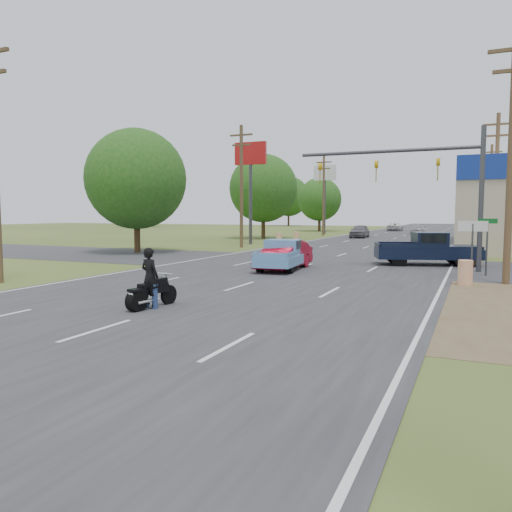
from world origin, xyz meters
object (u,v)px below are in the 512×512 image
at_px(red_convertible, 284,255).
at_px(motorcycle, 149,294).
at_px(navy_pickup, 430,249).
at_px(distant_car_silver, 418,229).
at_px(rider, 150,280).
at_px(distant_car_white, 395,227).
at_px(blue_pickup, 283,255).
at_px(distant_car_grey, 360,231).

xyz_separation_m(red_convertible, motorcycle, (-0.03, -11.29, -0.28)).
distance_m(motorcycle, navy_pickup, 17.82).
bearing_deg(distant_car_silver, rider, -97.19).
distance_m(navy_pickup, distant_car_white, 53.70).
xyz_separation_m(motorcycle, distant_car_white, (-3.04, 69.40, 0.20)).
bearing_deg(red_convertible, blue_pickup, -99.97).
distance_m(rider, distant_car_grey, 45.19).
height_order(navy_pickup, distant_car_white, navy_pickup).
distance_m(blue_pickup, distant_car_grey, 34.04).
xyz_separation_m(rider, distant_car_white, (-3.05, 69.36, -0.23)).
distance_m(distant_car_grey, distant_car_white, 24.31).
bearing_deg(rider, blue_pickup, -81.06).
xyz_separation_m(rider, distant_car_silver, (1.63, 57.63, -0.17)).
height_order(motorcycle, navy_pickup, navy_pickup).
bearing_deg(navy_pickup, distant_car_white, 172.87).
relative_size(red_convertible, blue_pickup, 0.93).
bearing_deg(blue_pickup, distant_car_white, 87.09).
bearing_deg(red_convertible, navy_pickup, 40.76).
bearing_deg(distant_car_white, blue_pickup, 92.13).
distance_m(red_convertible, distant_car_grey, 33.98).
relative_size(motorcycle, distant_car_white, 0.43).
xyz_separation_m(navy_pickup, distant_car_grey, (-10.01, 28.53, -0.15)).
height_order(rider, distant_car_grey, rider).
bearing_deg(rider, red_convertible, -81.11).
xyz_separation_m(red_convertible, distant_car_white, (-3.07, 58.11, -0.09)).
relative_size(distant_car_grey, distant_car_white, 0.96).
distance_m(motorcycle, distant_car_grey, 45.23).
distance_m(red_convertible, rider, 11.25).
bearing_deg(distant_car_white, navy_pickup, 99.42).
height_order(motorcycle, distant_car_silver, distant_car_silver).
bearing_deg(navy_pickup, motorcycle, -39.02).
bearing_deg(rider, navy_pickup, -102.64).
bearing_deg(motorcycle, distant_car_grey, 103.37).
bearing_deg(distant_car_silver, red_convertible, -97.56).
bearing_deg(distant_car_grey, navy_pickup, -72.75).
height_order(blue_pickup, navy_pickup, navy_pickup).
bearing_deg(distant_car_white, motorcycle, 91.63).
bearing_deg(navy_pickup, blue_pickup, -68.26).
distance_m(motorcycle, distant_car_white, 69.47).
relative_size(rider, blue_pickup, 0.36).
relative_size(red_convertible, rider, 2.55).
bearing_deg(distant_car_grey, rider, -87.69).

